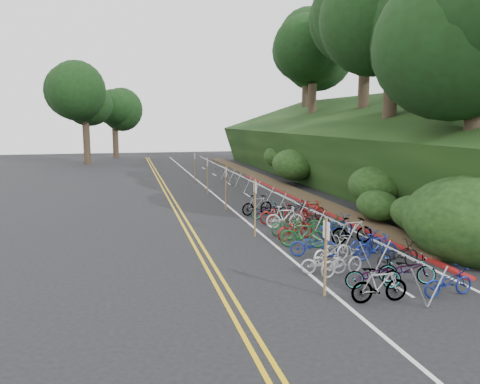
{
  "coord_description": "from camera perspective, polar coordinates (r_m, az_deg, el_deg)",
  "views": [
    {
      "loc": [
        -4.63,
        -13.86,
        4.95
      ],
      "look_at": [
        0.95,
        9.17,
        1.3
      ],
      "focal_mm": 35.0,
      "sensor_mm": 36.0,
      "label": 1
    }
  ],
  "objects": [
    {
      "name": "bike_racks_rest",
      "position": [
        28.22,
        2.2,
        0.41
      ],
      "size": [
        1.14,
        23.0,
        1.17
      ],
      "color": "#979BA3",
      "rests_on": "ground"
    },
    {
      "name": "embankment",
      "position": [
        37.38,
        14.53,
        4.82
      ],
      "size": [
        14.3,
        48.14,
        9.11
      ],
      "color": "black",
      "rests_on": "ground"
    },
    {
      "name": "signposts_rest",
      "position": [
        28.56,
        -2.98,
        1.67
      ],
      "size": [
        0.08,
        18.4,
        2.5
      ],
      "color": "brown",
      "rests_on": "ground"
    },
    {
      "name": "road_markings",
      "position": [
        25.02,
        -1.22,
        -2.65
      ],
      "size": [
        7.47,
        80.0,
        0.01
      ],
      "color": "gold",
      "rests_on": "ground"
    },
    {
      "name": "bike_front",
      "position": [
        15.57,
        10.14,
        -8.42
      ],
      "size": [
        0.81,
        1.56,
        0.78
      ],
      "primitive_type": "imported",
      "rotation": [
        0.0,
        0.0,
        1.36
      ],
      "color": "#9E9EA3",
      "rests_on": "ground"
    },
    {
      "name": "signpost_near",
      "position": [
        13.44,
        10.4,
        -7.14
      ],
      "size": [
        0.08,
        0.4,
        2.27
      ],
      "color": "brown",
      "rests_on": "ground"
    },
    {
      "name": "tree_cluster",
      "position": [
        39.12,
        8.51,
        17.36
      ],
      "size": [
        31.88,
        53.56,
        17.36
      ],
      "color": "#2D2319",
      "rests_on": "ground"
    },
    {
      "name": "bike_valet",
      "position": [
        19.26,
        10.0,
        -4.81
      ],
      "size": [
        3.27,
        14.08,
        1.08
      ],
      "color": "slate",
      "rests_on": "ground"
    },
    {
      "name": "bike_rack_front",
      "position": [
        14.61,
        18.85,
        -8.08
      ],
      "size": [
        1.13,
        3.0,
        1.14
      ],
      "color": "#979BA3",
      "rests_on": "ground"
    },
    {
      "name": "red_curb",
      "position": [
        28.27,
        8.02,
        -1.31
      ],
      "size": [
        0.25,
        28.0,
        0.1
      ],
      "primitive_type": "cube",
      "color": "maroon",
      "rests_on": "ground"
    },
    {
      "name": "ground",
      "position": [
        15.43,
        4.66,
        -9.99
      ],
      "size": [
        120.0,
        120.0,
        0.0
      ],
      "primitive_type": "plane",
      "color": "black",
      "rests_on": "ground"
    }
  ]
}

